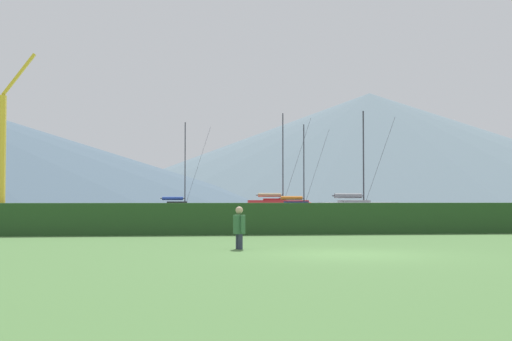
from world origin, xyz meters
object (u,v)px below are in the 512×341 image
object	(u,v)px
sailboat_slip_3	(181,206)
sailboat_slip_5	(359,207)
sailboat_slip_2	(279,204)
dock_crane	(3,159)
sailboat_slip_4	(300,207)
person_seated_viewer	(239,226)

from	to	relation	value
sailboat_slip_3	sailboat_slip_5	bearing A→B (deg)	-41.42
sailboat_slip_2	dock_crane	bearing A→B (deg)	-168.49
sailboat_slip_2	dock_crane	xyz separation A→B (m)	(-34.48, -4.08, 5.45)
sailboat_slip_4	sailboat_slip_3	bearing A→B (deg)	147.05
sailboat_slip_5	sailboat_slip_3	bearing A→B (deg)	127.58
sailboat_slip_3	sailboat_slip_4	distance (m)	13.74
sailboat_slip_4	sailboat_slip_2	bearing A→B (deg)	78.70
sailboat_slip_3	sailboat_slip_5	world-z (taller)	sailboat_slip_3
sailboat_slip_2	sailboat_slip_5	size ratio (longest dim) A/B	1.31
sailboat_slip_2	sailboat_slip_3	size ratio (longest dim) A/B	1.27
person_seated_viewer	dock_crane	world-z (taller)	dock_crane
sailboat_slip_4	person_seated_viewer	bearing A→B (deg)	-112.21
sailboat_slip_2	person_seated_viewer	world-z (taller)	sailboat_slip_2
sailboat_slip_5	person_seated_viewer	size ratio (longest dim) A/B	7.83
sailboat_slip_4	dock_crane	size ratio (longest dim) A/B	0.49
sailboat_slip_4	dock_crane	xyz separation A→B (m)	(-34.11, 13.77, 5.62)
sailboat_slip_4	dock_crane	bearing A→B (deg)	147.90
sailboat_slip_3	sailboat_slip_4	world-z (taller)	sailboat_slip_3
sailboat_slip_2	sailboat_slip_5	bearing A→B (deg)	-78.14
sailboat_slip_2	sailboat_slip_3	xyz separation A→B (m)	(-13.04, -12.51, -0.18)
person_seated_viewer	sailboat_slip_2	bearing A→B (deg)	64.80
sailboat_slip_3	sailboat_slip_4	xyz separation A→B (m)	(12.67, -5.33, 0.01)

